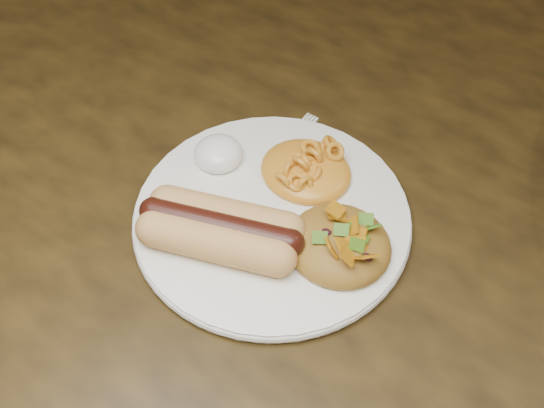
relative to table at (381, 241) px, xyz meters
The scene contains 7 objects.
table is the anchor object (origin of this frame).
plate 0.16m from the table, 122.36° to the right, with size 0.23×0.23×0.01m, color white.
hotdog 0.21m from the table, 118.05° to the right, with size 0.12×0.09×0.03m.
mac_and_cheese 0.15m from the table, 142.61° to the right, with size 0.08×0.07×0.03m, color orange.
sour_cream 0.20m from the table, 149.92° to the right, with size 0.04×0.04×0.03m, color white.
taco_salad 0.16m from the table, 88.79° to the right, with size 0.09×0.08×0.04m.
fork 0.15m from the table, 152.14° to the right, with size 0.02×0.13×0.00m, color silver.
Camera 1 is at (0.13, -0.37, 1.18)m, focal length 42.00 mm.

